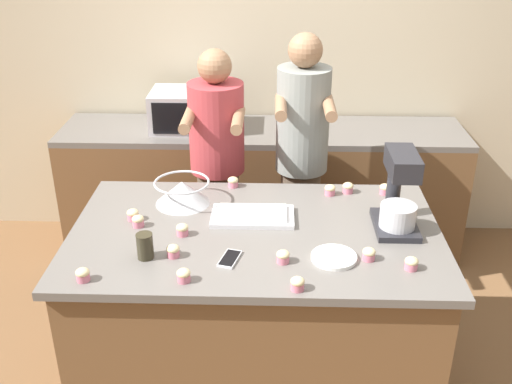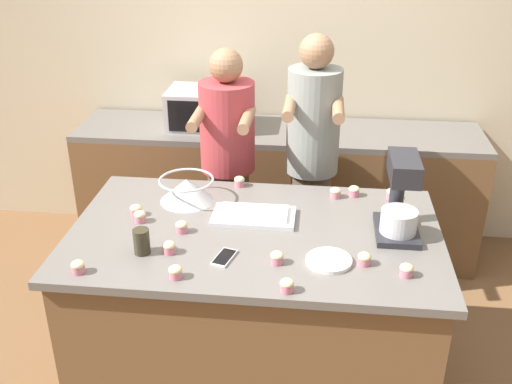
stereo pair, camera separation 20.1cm
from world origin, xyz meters
name	(u,v)px [view 2 (the right image)]	position (x,y,z in m)	size (l,w,h in m)	color
ground_plane	(255,381)	(0.00, 0.00, 0.00)	(16.00, 16.00, 0.00)	brown
back_wall	(283,58)	(0.00, 1.78, 1.35)	(10.00, 0.06, 2.70)	beige
island_counter	(255,310)	(0.00, 0.00, 0.47)	(1.77, 1.06, 0.95)	brown
back_counter	(277,190)	(0.00, 1.43, 0.47)	(2.80, 0.60, 0.94)	brown
person_left	(228,174)	(-0.26, 0.82, 0.86)	(0.34, 0.50, 1.63)	brown
person_right	(311,170)	(0.25, 0.82, 0.91)	(0.33, 0.49, 1.72)	brown
stand_mixer	(400,201)	(0.67, 0.05, 1.12)	(0.20, 0.30, 0.39)	#232328
mixing_bowl	(187,189)	(-0.39, 0.28, 1.01)	(0.29, 0.29, 0.13)	#BCBCC1
baking_tray	(254,215)	(-0.02, 0.12, 0.96)	(0.41, 0.22, 0.04)	silver
microwave_oven	(205,108)	(-0.51, 1.42, 1.07)	(0.50, 0.37, 0.27)	#B7B7BC
cell_phone	(224,257)	(-0.11, -0.26, 0.95)	(0.11, 0.16, 0.01)	silver
drinking_glass	(142,241)	(-0.48, -0.25, 1.00)	(0.07, 0.07, 0.12)	#332D1E
small_plate	(329,261)	(0.35, -0.24, 0.95)	(0.20, 0.20, 0.02)	white
cupcake_0	(182,227)	(-0.34, -0.05, 0.97)	(0.06, 0.06, 0.06)	#D17084
cupcake_1	(364,259)	(0.50, -0.24, 0.97)	(0.06, 0.06, 0.06)	#D17084
cupcake_2	(239,181)	(-0.14, 0.48, 0.97)	(0.06, 0.06, 0.06)	#D17084
cupcake_3	(176,272)	(-0.28, -0.43, 0.97)	(0.06, 0.06, 0.06)	#D17084
cupcake_4	(78,267)	(-0.70, -0.44, 0.97)	(0.06, 0.06, 0.06)	#D17084
cupcake_5	(287,285)	(0.18, -0.47, 0.97)	(0.06, 0.06, 0.06)	#D17084
cupcake_6	(136,210)	(-0.61, 0.09, 0.97)	(0.06, 0.06, 0.06)	#D17084
cupcake_7	(140,216)	(-0.57, 0.03, 0.97)	(0.06, 0.06, 0.06)	#D17084
cupcake_8	(277,258)	(0.13, -0.27, 0.97)	(0.06, 0.06, 0.06)	#D17084
cupcake_9	(169,247)	(-0.36, -0.24, 0.97)	(0.06, 0.06, 0.06)	#D17084
cupcake_10	(392,194)	(0.68, 0.42, 0.97)	(0.06, 0.06, 0.06)	#D17084
cupcake_11	(406,270)	(0.67, -0.31, 0.97)	(0.06, 0.06, 0.06)	#D17084
cupcake_12	(354,191)	(0.48, 0.43, 0.97)	(0.06, 0.06, 0.06)	#D17084
cupcake_13	(335,192)	(0.38, 0.40, 0.97)	(0.06, 0.06, 0.06)	#D17084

